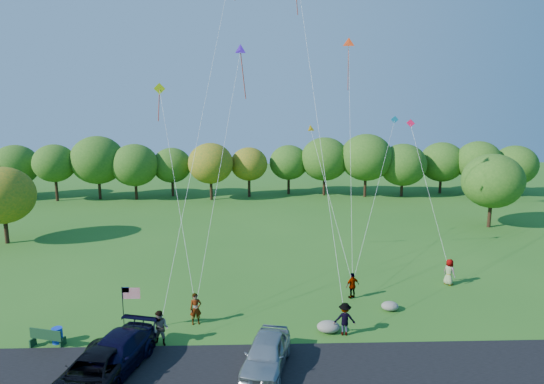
{
  "coord_description": "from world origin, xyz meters",
  "views": [
    {
      "loc": [
        0.5,
        -24.7,
        13.02
      ],
      "look_at": [
        1.5,
        6.0,
        6.94
      ],
      "focal_mm": 32.0,
      "sensor_mm": 36.0,
      "label": 1
    }
  ],
  "objects_px": {
    "minivan_navy": "(114,355)",
    "flyer_b": "(160,328)",
    "minivan_dark": "(93,373)",
    "minivan_silver": "(266,353)",
    "flyer_c": "(345,319)",
    "flyer_a": "(196,309)",
    "flyer_e": "(449,272)",
    "trash_barrel": "(57,335)",
    "park_bench": "(46,337)",
    "flyer_d": "(352,286)"
  },
  "relations": [
    {
      "from": "flyer_b",
      "to": "flyer_d",
      "type": "xyz_separation_m",
      "value": [
        11.38,
        5.77,
        -0.09
      ]
    },
    {
      "from": "minivan_silver",
      "to": "flyer_b",
      "type": "relative_size",
      "value": 2.47
    },
    {
      "from": "flyer_d",
      "to": "flyer_b",
      "type": "bearing_deg",
      "value": 1.28
    },
    {
      "from": "flyer_c",
      "to": "flyer_e",
      "type": "relative_size",
      "value": 1.0
    },
    {
      "from": "minivan_silver",
      "to": "park_bench",
      "type": "height_order",
      "value": "minivan_silver"
    },
    {
      "from": "flyer_c",
      "to": "flyer_a",
      "type": "bearing_deg",
      "value": -5.15
    },
    {
      "from": "minivan_dark",
      "to": "minivan_navy",
      "type": "height_order",
      "value": "minivan_navy"
    },
    {
      "from": "minivan_silver",
      "to": "flyer_a",
      "type": "bearing_deg",
      "value": 141.54
    },
    {
      "from": "trash_barrel",
      "to": "flyer_a",
      "type": "bearing_deg",
      "value": 15.19
    },
    {
      "from": "minivan_silver",
      "to": "flyer_a",
      "type": "relative_size",
      "value": 2.53
    },
    {
      "from": "flyer_a",
      "to": "park_bench",
      "type": "bearing_deg",
      "value": -177.35
    },
    {
      "from": "minivan_dark",
      "to": "minivan_silver",
      "type": "height_order",
      "value": "minivan_silver"
    },
    {
      "from": "flyer_b",
      "to": "flyer_c",
      "type": "relative_size",
      "value": 1.03
    },
    {
      "from": "minivan_silver",
      "to": "flyer_c",
      "type": "bearing_deg",
      "value": 50.52
    },
    {
      "from": "minivan_dark",
      "to": "minivan_navy",
      "type": "distance_m",
      "value": 1.52
    },
    {
      "from": "minivan_navy",
      "to": "flyer_b",
      "type": "height_order",
      "value": "flyer_b"
    },
    {
      "from": "flyer_b",
      "to": "flyer_d",
      "type": "bearing_deg",
      "value": 40.54
    },
    {
      "from": "flyer_b",
      "to": "park_bench",
      "type": "xyz_separation_m",
      "value": [
        -5.98,
        -0.01,
        -0.41
      ]
    },
    {
      "from": "minivan_dark",
      "to": "flyer_b",
      "type": "xyz_separation_m",
      "value": [
        2.22,
        3.95,
        0.12
      ]
    },
    {
      "from": "minivan_navy",
      "to": "flyer_c",
      "type": "relative_size",
      "value": 3.02
    },
    {
      "from": "minivan_dark",
      "to": "trash_barrel",
      "type": "bearing_deg",
      "value": 137.28
    },
    {
      "from": "park_bench",
      "to": "flyer_e",
      "type": "bearing_deg",
      "value": 33.48
    },
    {
      "from": "flyer_e",
      "to": "trash_barrel",
      "type": "bearing_deg",
      "value": 76.23
    },
    {
      "from": "flyer_b",
      "to": "park_bench",
      "type": "relative_size",
      "value": 1.04
    },
    {
      "from": "minivan_dark",
      "to": "flyer_a",
      "type": "height_order",
      "value": "flyer_a"
    },
    {
      "from": "flyer_c",
      "to": "flyer_b",
      "type": "bearing_deg",
      "value": 10.15
    },
    {
      "from": "minivan_dark",
      "to": "flyer_e",
      "type": "bearing_deg",
      "value": 39.34
    },
    {
      "from": "flyer_a",
      "to": "flyer_b",
      "type": "relative_size",
      "value": 0.97
    },
    {
      "from": "minivan_dark",
      "to": "flyer_d",
      "type": "distance_m",
      "value": 16.72
    },
    {
      "from": "flyer_e",
      "to": "flyer_c",
      "type": "bearing_deg",
      "value": 98.31
    },
    {
      "from": "flyer_c",
      "to": "flyer_d",
      "type": "distance_m",
      "value": 5.12
    },
    {
      "from": "minivan_dark",
      "to": "trash_barrel",
      "type": "xyz_separation_m",
      "value": [
        -3.38,
        4.4,
        -0.42
      ]
    },
    {
      "from": "minivan_navy",
      "to": "minivan_silver",
      "type": "xyz_separation_m",
      "value": [
        7.26,
        -0.04,
        -0.01
      ]
    },
    {
      "from": "flyer_b",
      "to": "trash_barrel",
      "type": "height_order",
      "value": "flyer_b"
    },
    {
      "from": "flyer_b",
      "to": "flyer_c",
      "type": "xyz_separation_m",
      "value": [
        9.98,
        0.85,
        -0.03
      ]
    },
    {
      "from": "minivan_dark",
      "to": "minivan_navy",
      "type": "bearing_deg",
      "value": 79.89
    },
    {
      "from": "minivan_silver",
      "to": "flyer_a",
      "type": "height_order",
      "value": "flyer_a"
    },
    {
      "from": "minivan_navy",
      "to": "flyer_a",
      "type": "relative_size",
      "value": 2.99
    },
    {
      "from": "flyer_d",
      "to": "park_bench",
      "type": "distance_m",
      "value": 18.3
    },
    {
      "from": "minivan_silver",
      "to": "flyer_b",
      "type": "distance_m",
      "value": 6.12
    },
    {
      "from": "minivan_navy",
      "to": "trash_barrel",
      "type": "bearing_deg",
      "value": 157.03
    },
    {
      "from": "minivan_silver",
      "to": "flyer_a",
      "type": "xyz_separation_m",
      "value": [
        -3.98,
        4.97,
        0.07
      ]
    },
    {
      "from": "minivan_silver",
      "to": "trash_barrel",
      "type": "relative_size",
      "value": 5.64
    },
    {
      "from": "minivan_dark",
      "to": "flyer_b",
      "type": "distance_m",
      "value": 4.53
    },
    {
      "from": "flyer_d",
      "to": "park_bench",
      "type": "relative_size",
      "value": 0.94
    },
    {
      "from": "flyer_c",
      "to": "trash_barrel",
      "type": "relative_size",
      "value": 2.21
    },
    {
      "from": "minivan_dark",
      "to": "minivan_silver",
      "type": "distance_m",
      "value": 7.9
    },
    {
      "from": "minivan_navy",
      "to": "flyer_e",
      "type": "relative_size",
      "value": 3.03
    },
    {
      "from": "flyer_b",
      "to": "flyer_d",
      "type": "height_order",
      "value": "flyer_b"
    },
    {
      "from": "minivan_dark",
      "to": "flyer_c",
      "type": "relative_size",
      "value": 3.02
    }
  ]
}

